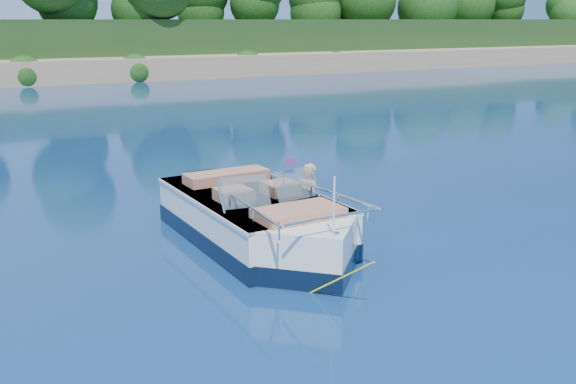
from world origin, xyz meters
The scene contains 4 objects.
ground centered at (0.00, 0.00, 0.00)m, with size 160.00×160.00×0.00m, color #091A45.
motorboat centered at (0.77, 1.74, 0.39)m, with size 2.35×6.09×2.03m.
tow_tube centered at (2.51, 3.29, 0.09)m, with size 1.37×1.37×0.36m.
boy centered at (2.55, 3.28, 0.00)m, with size 0.61×0.40×1.66m, color tan.
Camera 1 is at (-3.92, -8.31, 4.00)m, focal length 40.00 mm.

